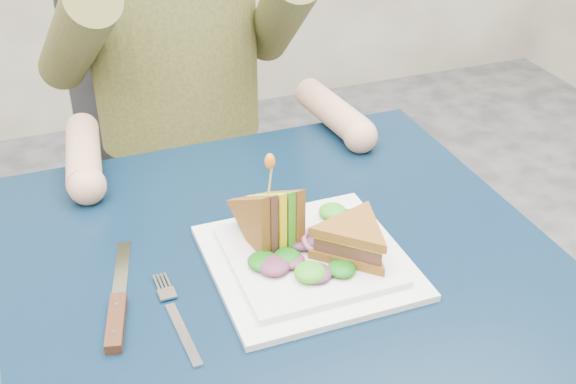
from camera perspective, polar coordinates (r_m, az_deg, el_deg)
name	(u,v)px	position (r m, az deg, el deg)	size (l,w,h in m)	color
table	(287,307)	(1.04, -0.11, -9.04)	(0.75, 0.75, 0.73)	black
chair	(175,143)	(1.70, -8.92, 3.84)	(0.42, 0.40, 0.93)	#47474C
plate	(308,259)	(0.98, 1.58, -5.35)	(0.26, 0.26, 0.02)	white
sandwich_flat	(354,240)	(0.96, 5.21, -3.77)	(0.17, 0.17, 0.05)	brown
sandwich_upright	(271,220)	(0.98, -1.37, -2.22)	(0.09, 0.14, 0.14)	brown
fork	(177,319)	(0.91, -8.74, -9.90)	(0.02, 0.18, 0.01)	silver
knife	(117,312)	(0.93, -13.34, -9.21)	(0.07, 0.22, 0.02)	silver
toothpick	(270,180)	(0.95, -1.42, 0.98)	(0.00, 0.00, 0.06)	tan
toothpick_frill	(270,161)	(0.93, -1.44, 2.45)	(0.01, 0.01, 0.02)	orange
lettuce_spill	(309,242)	(0.98, 1.65, -3.97)	(0.15, 0.13, 0.02)	#337A14
onion_ring	(317,240)	(0.98, 2.31, -3.77)	(0.04, 0.04, 0.01)	#9E4C7A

